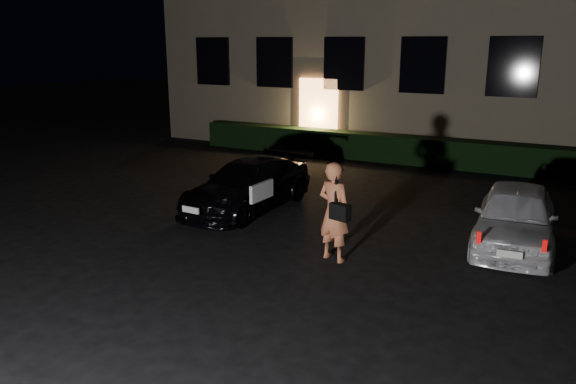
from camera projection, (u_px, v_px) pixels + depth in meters
The scene contains 5 objects.
ground at pixel (227, 291), 8.60m from camera, with size 80.00×80.00×0.00m, color black.
hedge at pixel (414, 150), 17.47m from camera, with size 15.00×0.70×0.85m, color black.
sedan at pixel (248, 185), 12.70m from camera, with size 1.77×3.97×1.11m.
hatch at pixel (515, 216), 10.33m from camera, with size 1.60×3.51×1.17m.
man at pixel (334, 211), 9.62m from camera, with size 0.74×0.59×1.76m.
Camera 1 is at (4.51, -6.57, 3.70)m, focal length 35.00 mm.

